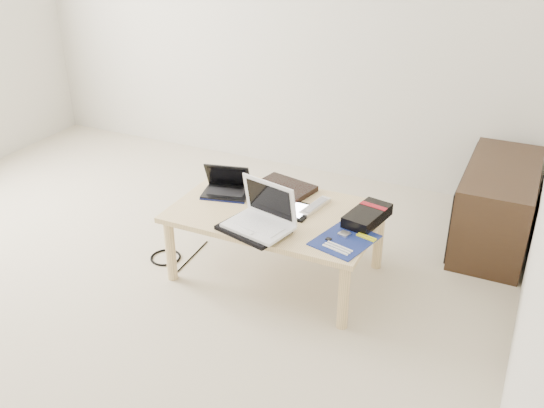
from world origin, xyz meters
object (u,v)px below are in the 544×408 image
at_px(coffee_table, 276,218).
at_px(netbook, 227,188).
at_px(media_cabinet, 496,205).
at_px(white_laptop, 262,217).
at_px(gpu_box, 367,216).

relative_size(coffee_table, netbook, 3.73).
distance_m(media_cabinet, netbook, 1.62).
relative_size(white_laptop, gpu_box, 1.15).
bearing_deg(gpu_box, white_laptop, -146.61).
bearing_deg(coffee_table, gpu_box, 10.91).
relative_size(coffee_table, white_laptop, 2.99).
height_order(netbook, gpu_box, netbook).
bearing_deg(media_cabinet, gpu_box, -126.18).
height_order(white_laptop, gpu_box, white_laptop).
bearing_deg(netbook, coffee_table, -11.29).
xyz_separation_m(coffee_table, netbook, (-0.34, 0.07, 0.09)).
height_order(media_cabinet, gpu_box, media_cabinet).
distance_m(coffee_table, white_laptop, 0.24).
bearing_deg(white_laptop, media_cabinet, 46.45).
bearing_deg(gpu_box, netbook, -178.31).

